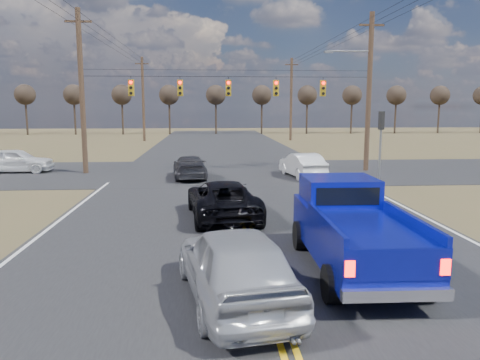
{
  "coord_description": "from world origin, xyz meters",
  "views": [
    {
      "loc": [
        -1.36,
        -11.72,
        4.15
      ],
      "look_at": [
        -0.18,
        5.1,
        1.5
      ],
      "focal_mm": 35.0,
      "sensor_mm": 36.0,
      "label": 1
    }
  ],
  "objects": [
    {
      "name": "road_cross",
      "position": [
        0.0,
        18.0,
        0.0
      ],
      "size": [
        120.0,
        12.0,
        0.02
      ],
      "primitive_type": "cube",
      "color": "#28282B",
      "rests_on": "ground"
    },
    {
      "name": "utility_poles",
      "position": [
        0.0,
        17.0,
        5.23
      ],
      "size": [
        19.6,
        58.32,
        10.0
      ],
      "color": "#473323",
      "rests_on": "ground"
    },
    {
      "name": "ground",
      "position": [
        0.0,
        0.0,
        0.0
      ],
      "size": [
        160.0,
        160.0,
        0.0
      ],
      "primitive_type": "plane",
      "color": "brown",
      "rests_on": "ground"
    },
    {
      "name": "black_suv",
      "position": [
        -0.8,
        5.48,
        0.72
      ],
      "size": [
        2.89,
        5.37,
        1.43
      ],
      "primitive_type": "imported",
      "rotation": [
        0.0,
        0.0,
        3.24
      ],
      "color": "black",
      "rests_on": "ground"
    },
    {
      "name": "pickup_truck",
      "position": [
        2.31,
        -0.34,
        1.07
      ],
      "size": [
        2.43,
        5.89,
        2.2
      ],
      "rotation": [
        0.0,
        0.0,
        -0.02
      ],
      "color": "black",
      "rests_on": "ground"
    },
    {
      "name": "silver_suv",
      "position": [
        -0.8,
        -2.2,
        0.84
      ],
      "size": [
        2.79,
        5.22,
        1.69
      ],
      "primitive_type": "imported",
      "rotation": [
        0.0,
        0.0,
        3.31
      ],
      "color": "#B1B3BA",
      "rests_on": "ground"
    },
    {
      "name": "treeline",
      "position": [
        0.0,
        26.96,
        5.7
      ],
      "size": [
        87.0,
        117.8,
        7.4
      ],
      "color": "#33261C",
      "rests_on": "ground"
    },
    {
      "name": "cross_car_west",
      "position": [
        -13.51,
        18.65,
        0.78
      ],
      "size": [
        2.06,
        4.64,
        1.55
      ],
      "primitive_type": "imported",
      "rotation": [
        0.0,
        0.0,
        1.62
      ],
      "color": "white",
      "rests_on": "ground"
    },
    {
      "name": "white_car_queue",
      "position": [
        4.26,
        15.5,
        0.72
      ],
      "size": [
        2.2,
        4.57,
        1.44
      ],
      "primitive_type": "imported",
      "rotation": [
        0.0,
        0.0,
        3.3
      ],
      "color": "silver",
      "rests_on": "ground"
    },
    {
      "name": "road_main",
      "position": [
        0.0,
        10.0,
        0.0
      ],
      "size": [
        14.0,
        120.0,
        0.02
      ],
      "primitive_type": "cube",
      "color": "#28282B",
      "rests_on": "ground"
    },
    {
      "name": "signal_gantry",
      "position": [
        0.5,
        17.79,
        5.06
      ],
      "size": [
        19.6,
        4.83,
        10.0
      ],
      "color": "#473323",
      "rests_on": "ground"
    },
    {
      "name": "dgrey_car_queue",
      "position": [
        -2.4,
        15.5,
        0.66
      ],
      "size": [
        2.25,
        4.71,
        1.32
      ],
      "primitive_type": "imported",
      "rotation": [
        0.0,
        0.0,
        3.23
      ],
      "color": "#302F34",
      "rests_on": "ground"
    }
  ]
}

